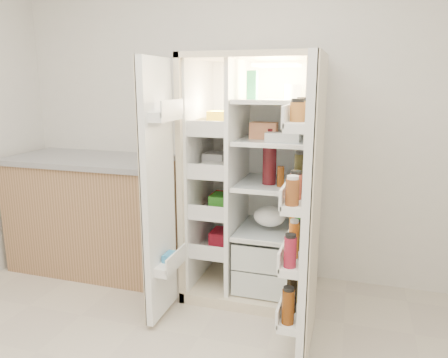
% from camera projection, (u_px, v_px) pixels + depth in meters
% --- Properties ---
extents(wall_back, '(4.00, 0.02, 2.70)m').
position_uv_depth(wall_back, '(245.00, 114.00, 3.47)').
color(wall_back, silver).
rests_on(wall_back, floor).
extents(refrigerator, '(0.92, 0.70, 1.80)m').
position_uv_depth(refrigerator, '(256.00, 198.00, 3.23)').
color(refrigerator, beige).
rests_on(refrigerator, floor).
extents(freezer_door, '(0.15, 0.40, 1.72)m').
position_uv_depth(freezer_door, '(159.00, 194.00, 2.78)').
color(freezer_door, white).
rests_on(freezer_door, floor).
extents(fridge_door, '(0.17, 0.58, 1.72)m').
position_uv_depth(fridge_door, '(308.00, 213.00, 2.42)').
color(fridge_door, white).
rests_on(fridge_door, floor).
extents(kitchen_counter, '(1.36, 0.72, 0.99)m').
position_uv_depth(kitchen_counter, '(92.00, 212.00, 3.70)').
color(kitchen_counter, '#A37751').
rests_on(kitchen_counter, floor).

